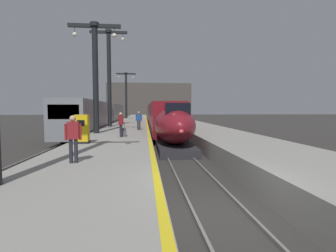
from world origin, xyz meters
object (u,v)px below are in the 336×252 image
at_px(station_column_mid, 95,67).
at_px(rolling_suitcase, 123,132).
at_px(regional_train_adjacent, 103,115).
at_px(ticket_machine_yellow, 82,130).
at_px(passenger_mid_platform, 73,135).
at_px(highspeed_train_main, 161,117).
at_px(passenger_near_edge, 121,123).
at_px(passenger_far_waiting, 139,119).
at_px(station_column_far, 109,70).
at_px(station_column_distant, 126,91).

bearing_deg(station_column_mid, rolling_suitcase, -50.36).
height_order(regional_train_adjacent, ticket_machine_yellow, regional_train_adjacent).
xyz_separation_m(passenger_mid_platform, rolling_suitcase, (1.04, 8.49, -0.69)).
distance_m(passenger_mid_platform, ticket_machine_yellow, 5.34).
xyz_separation_m(highspeed_train_main, passenger_near_edge, (-3.70, -15.46, 0.12)).
distance_m(station_column_mid, passenger_near_edge, 5.62).
relative_size(highspeed_train_main, passenger_near_edge, 22.69).
distance_m(regional_train_adjacent, station_column_mid, 17.80).
distance_m(passenger_near_edge, passenger_mid_platform, 8.35).
bearing_deg(passenger_far_waiting, passenger_near_edge, -100.22).
xyz_separation_m(passenger_far_waiting, rolling_suitcase, (-0.95, -5.83, -0.69)).
bearing_deg(station_column_far, regional_train_adjacent, 103.29).
bearing_deg(rolling_suitcase, station_column_far, 102.32).
relative_size(highspeed_train_main, passenger_far_waiting, 22.69).
relative_size(station_column_far, rolling_suitcase, 10.61).
xyz_separation_m(station_column_far, passenger_far_waiting, (3.28, -4.85, -5.19)).
distance_m(highspeed_train_main, station_column_distant, 22.32).
bearing_deg(passenger_far_waiting, ticket_machine_yellow, -107.91).
distance_m(regional_train_adjacent, rolling_suitcase, 20.51).
xyz_separation_m(station_column_mid, passenger_far_waiting, (3.28, 3.01, -4.21)).
height_order(station_column_distant, passenger_mid_platform, station_column_distant).
bearing_deg(highspeed_train_main, regional_train_adjacent, 149.80).
distance_m(station_column_distant, passenger_near_edge, 36.81).
bearing_deg(station_column_far, passenger_near_edge, -78.57).
bearing_deg(passenger_mid_platform, passenger_far_waiting, 82.10).
relative_size(regional_train_adjacent, station_column_mid, 4.27).
xyz_separation_m(station_column_far, rolling_suitcase, (2.33, -10.68, -5.87)).
xyz_separation_m(regional_train_adjacent, rolling_suitcase, (4.53, -19.99, -0.77)).
relative_size(passenger_near_edge, passenger_mid_platform, 1.00).
distance_m(station_column_mid, rolling_suitcase, 6.11).
relative_size(passenger_near_edge, rolling_suitcase, 1.72).
bearing_deg(passenger_near_edge, rolling_suitcase, 53.66).
bearing_deg(regional_train_adjacent, station_column_far, -76.71).
bearing_deg(station_column_mid, passenger_near_edge, -53.83).
bearing_deg(station_column_mid, highspeed_train_main, 64.66).
height_order(station_column_far, rolling_suitcase, station_column_far).
distance_m(highspeed_train_main, regional_train_adjacent, 9.37).
bearing_deg(regional_train_adjacent, passenger_near_edge, -77.71).
bearing_deg(ticket_machine_yellow, station_column_far, 91.44).
height_order(station_column_mid, passenger_near_edge, station_column_mid).
bearing_deg(rolling_suitcase, ticket_machine_yellow, -121.50).
xyz_separation_m(station_column_far, ticket_machine_yellow, (0.35, -13.91, -5.44)).
bearing_deg(regional_train_adjacent, passenger_mid_platform, -83.01).
distance_m(passenger_near_edge, ticket_machine_yellow, 3.57).
bearing_deg(passenger_mid_platform, ticket_machine_yellow, 100.17).
xyz_separation_m(station_column_mid, ticket_machine_yellow, (0.35, -6.05, -4.46)).
bearing_deg(station_column_distant, passenger_near_edge, -86.55).
bearing_deg(rolling_suitcase, highspeed_train_main, 76.86).
bearing_deg(highspeed_train_main, station_column_far, -142.07).
bearing_deg(highspeed_train_main, passenger_near_edge, -103.47).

